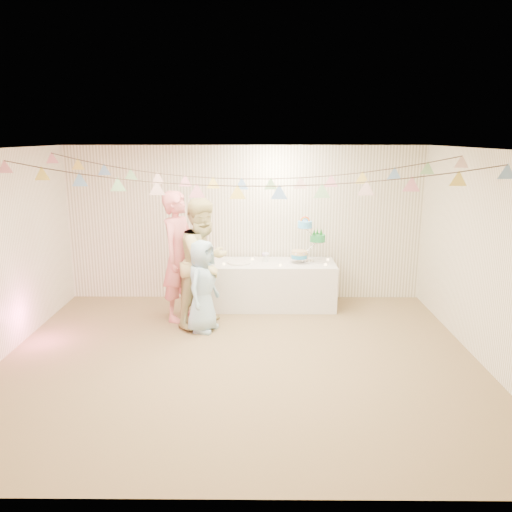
{
  "coord_description": "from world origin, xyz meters",
  "views": [
    {
      "loc": [
        0.25,
        -5.82,
        2.75
      ],
      "look_at": [
        0.2,
        0.8,
        1.15
      ],
      "focal_mm": 35.0,
      "sensor_mm": 36.0,
      "label": 1
    }
  ],
  "objects_px": {
    "table": "(274,284)",
    "person_adult_a": "(179,256)",
    "person_adult_b": "(204,263)",
    "person_child": "(202,286)",
    "cake_stand": "(308,241)"
  },
  "relations": [
    {
      "from": "table",
      "to": "person_adult_a",
      "type": "distance_m",
      "value": 1.66
    },
    {
      "from": "person_adult_b",
      "to": "person_child",
      "type": "bearing_deg",
      "value": -146.18
    },
    {
      "from": "person_adult_a",
      "to": "person_adult_b",
      "type": "relative_size",
      "value": 1.04
    },
    {
      "from": "table",
      "to": "person_adult_b",
      "type": "bearing_deg",
      "value": -142.1
    },
    {
      "from": "cake_stand",
      "to": "person_adult_b",
      "type": "height_order",
      "value": "person_adult_b"
    },
    {
      "from": "table",
      "to": "person_child",
      "type": "xyz_separation_m",
      "value": [
        -1.04,
        -1.06,
        0.3
      ]
    },
    {
      "from": "table",
      "to": "cake_stand",
      "type": "bearing_deg",
      "value": 5.19
    },
    {
      "from": "cake_stand",
      "to": "person_adult_a",
      "type": "height_order",
      "value": "person_adult_a"
    },
    {
      "from": "person_child",
      "to": "person_adult_b",
      "type": "bearing_deg",
      "value": 19.8
    },
    {
      "from": "cake_stand",
      "to": "person_child",
      "type": "height_order",
      "value": "cake_stand"
    },
    {
      "from": "person_adult_a",
      "to": "person_child",
      "type": "distance_m",
      "value": 0.71
    },
    {
      "from": "cake_stand",
      "to": "person_adult_a",
      "type": "relative_size",
      "value": 0.35
    },
    {
      "from": "cake_stand",
      "to": "person_adult_b",
      "type": "distance_m",
      "value": 1.81
    },
    {
      "from": "person_adult_b",
      "to": "person_adult_a",
      "type": "bearing_deg",
      "value": 94.21
    },
    {
      "from": "table",
      "to": "person_adult_b",
      "type": "distance_m",
      "value": 1.43
    }
  ]
}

